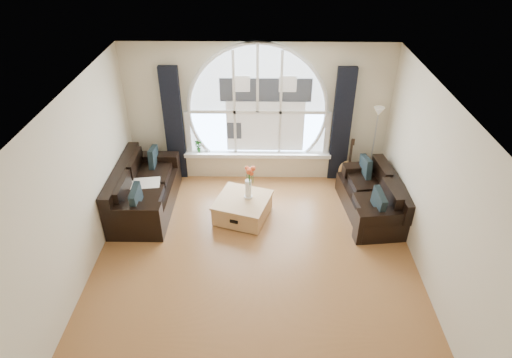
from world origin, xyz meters
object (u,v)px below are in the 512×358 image
sofa_right (373,195)px  coffee_chest (243,207)px  sofa_left (145,190)px  guitar (349,161)px  vase_flowers (248,178)px  floor_lamp (373,146)px  potted_plant (198,146)px

sofa_right → coffee_chest: 2.30m
sofa_left → coffee_chest: (1.77, -0.25, -0.18)m
sofa_right → guitar: guitar is taller
vase_flowers → floor_lamp: size_ratio=0.44×
sofa_right → guitar: bearing=99.2°
floor_lamp → potted_plant: 3.39m
sofa_left → sofa_right: sofa_left is taller
vase_flowers → potted_plant: bearing=127.9°
vase_flowers → guitar: 2.20m
sofa_left → floor_lamp: bearing=12.9°
potted_plant → coffee_chest: bearing=-56.1°
coffee_chest → potted_plant: bearing=141.7°
sofa_right → coffee_chest: size_ratio=1.92×
sofa_right → coffee_chest: (-2.29, -0.16, -0.18)m
floor_lamp → guitar: size_ratio=1.51×
sofa_left → sofa_right: bearing=-1.2°
floor_lamp → guitar: bearing=-167.4°
sofa_right → guitar: size_ratio=1.59×
coffee_chest → guitar: bearing=46.6°
sofa_right → potted_plant: bearing=152.4°
guitar → potted_plant: 2.96m
sofa_left → potted_plant: (0.84, 1.13, 0.28)m
floor_lamp → sofa_right: bearing=-99.1°
floor_lamp → guitar: floor_lamp is taller
potted_plant → sofa_left: bearing=-126.7°
potted_plant → floor_lamp: bearing=-2.9°
guitar → floor_lamp: bearing=23.6°
sofa_left → guitar: bearing=12.9°
vase_flowers → floor_lamp: floor_lamp is taller
coffee_chest → guitar: guitar is taller
sofa_left → guitar: (3.78, 0.86, 0.13)m
vase_flowers → sofa_right: bearing=2.6°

